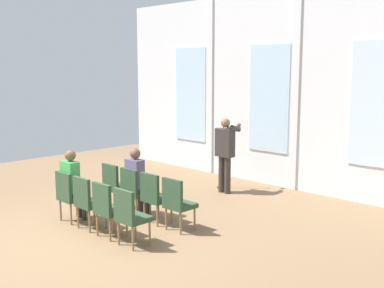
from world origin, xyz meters
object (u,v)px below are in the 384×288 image
object	(u,v)px
chair_r0_c2	(154,195)
audience_r1_c0	(73,182)
chair_r0_c1	(134,189)
chair_r0_c3	(177,201)
chair_r1_c3	(130,214)
chair_r1_c2	(108,206)
mic_stand	(223,174)
chair_r0_c0	(115,184)
chair_r1_c1	(88,200)
chair_r1_c0	(69,193)
audience_r0_c1	(137,178)
speaker	(225,150)

from	to	relation	value
chair_r0_c2	audience_r1_c0	bearing A→B (deg)	-141.34
chair_r0_c1	chair_r0_c3	size ratio (longest dim) A/B	1.00
audience_r1_c0	chair_r1_c3	xyz separation A→B (m)	(1.77, -0.08, -0.20)
chair_r1_c2	mic_stand	bearing A→B (deg)	101.79
chair_r0_c0	chair_r1_c1	size ratio (longest dim) A/B	1.00
chair_r0_c2	chair_r1_c2	distance (m)	1.02
chair_r0_c2	mic_stand	bearing A→B (deg)	105.85
chair_r0_c3	chair_r1_c3	xyz separation A→B (m)	(0.00, -1.02, 0.00)
audience_r1_c0	chair_r1_c0	bearing A→B (deg)	-90.00
audience_r0_c1	chair_r1_c2	bearing A→B (deg)	-61.94
chair_r1_c1	chair_r1_c2	size ratio (longest dim) A/B	1.00
chair_r0_c2	chair_r1_c2	bearing A→B (deg)	-90.00
chair_r0_c2	chair_r1_c1	bearing A→B (deg)	-119.93
mic_stand	speaker	bearing A→B (deg)	-44.01
chair_r0_c1	chair_r0_c2	xyz separation A→B (m)	(0.59, 0.00, 0.00)
speaker	chair_r1_c3	distance (m)	3.78
chair_r1_c0	chair_r0_c2	bearing A→B (deg)	40.98
chair_r0_c0	chair_r0_c2	distance (m)	1.18
chair_r0_c1	audience_r0_c1	distance (m)	0.21
chair_r0_c3	chair_r1_c2	world-z (taller)	same
chair_r0_c3	chair_r1_c1	distance (m)	1.56
mic_stand	audience_r1_c0	world-z (taller)	mic_stand
mic_stand	chair_r1_c0	size ratio (longest dim) A/B	1.65
audience_r0_c1	chair_r0_c3	xyz separation A→B (m)	(1.18, -0.08, -0.19)
chair_r0_c0	mic_stand	bearing A→B (deg)	82.55
audience_r0_c1	chair_r1_c3	world-z (taller)	audience_r0_c1
chair_r0_c0	chair_r1_c3	xyz separation A→B (m)	(1.77, -1.02, 0.00)
chair_r0_c3	chair_r1_c1	world-z (taller)	same
audience_r0_c1	audience_r1_c0	xyz separation A→B (m)	(-0.59, -1.02, 0.01)
audience_r1_c0	chair_r1_c1	world-z (taller)	audience_r1_c0
speaker	chair_r1_c2	xyz separation A→B (m)	(0.52, -3.58, -0.45)
audience_r0_c1	chair_r1_c2	size ratio (longest dim) A/B	1.39
chair_r1_c1	chair_r1_c0	bearing A→B (deg)	180.00
speaker	chair_r1_c0	distance (m)	3.67
chair_r1_c2	audience_r0_c1	bearing A→B (deg)	118.06
chair_r0_c0	chair_r0_c2	size ratio (longest dim) A/B	1.00
speaker	chair_r1_c2	world-z (taller)	speaker
audience_r1_c0	audience_r0_c1	bearing A→B (deg)	60.10
audience_r1_c0	chair_r1_c2	world-z (taller)	audience_r1_c0
speaker	audience_r1_c0	xyz separation A→B (m)	(-0.66, -3.50, -0.25)
speaker	chair_r1_c3	world-z (taller)	speaker
chair_r0_c3	chair_r1_c1	xyz separation A→B (m)	(-1.18, -1.02, 0.00)
audience_r0_c1	chair_r1_c3	bearing A→B (deg)	-43.17
chair_r0_c1	chair_r1_c2	bearing A→B (deg)	-60.07
chair_r0_c3	chair_r1_c0	world-z (taller)	same
speaker	chair_r0_c0	world-z (taller)	speaker
mic_stand	audience_r1_c0	bearing A→B (deg)	-95.61
chair_r0_c2	chair_r0_c3	world-z (taller)	same
audience_r1_c0	chair_r1_c3	distance (m)	1.78
chair_r0_c0	chair_r1_c3	distance (m)	2.04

